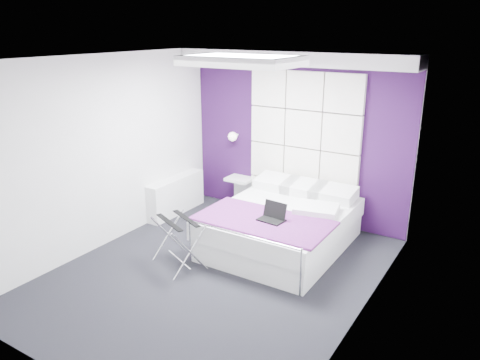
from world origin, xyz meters
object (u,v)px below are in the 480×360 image
object	(u,v)px
wall_lamp	(234,136)
luggage_rack	(179,243)
bed	(282,226)
radiator	(176,195)
nightstand	(239,179)
laptop	(273,216)

from	to	relation	value
wall_lamp	luggage_rack	size ratio (longest dim) A/B	0.24
bed	radiator	bearing A→B (deg)	174.54
bed	nightstand	distance (m)	1.57
radiator	nightstand	xyz separation A→B (m)	(0.77, 0.72, 0.21)
wall_lamp	luggage_rack	world-z (taller)	wall_lamp
radiator	laptop	xyz separation A→B (m)	(2.13, -0.65, 0.34)
bed	luggage_rack	bearing A→B (deg)	-126.11
nightstand	luggage_rack	distance (m)	2.14
radiator	bed	bearing A→B (deg)	-5.46
nightstand	wall_lamp	bearing A→B (deg)	163.22
wall_lamp	nightstand	bearing A→B (deg)	-16.78
radiator	laptop	world-z (taller)	laptop
radiator	laptop	bearing A→B (deg)	-16.95
radiator	laptop	size ratio (longest dim) A/B	3.71
wall_lamp	bed	xyz separation A→B (m)	(1.39, -0.95, -0.91)
radiator	bed	xyz separation A→B (m)	(2.03, -0.19, 0.01)
radiator	nightstand	world-z (taller)	radiator
bed	laptop	xyz separation A→B (m)	(0.10, -0.46, 0.33)
nightstand	laptop	size ratio (longest dim) A/B	1.30
wall_lamp	laptop	bearing A→B (deg)	-43.39
bed	luggage_rack	size ratio (longest dim) A/B	3.26
nightstand	laptop	distance (m)	1.93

